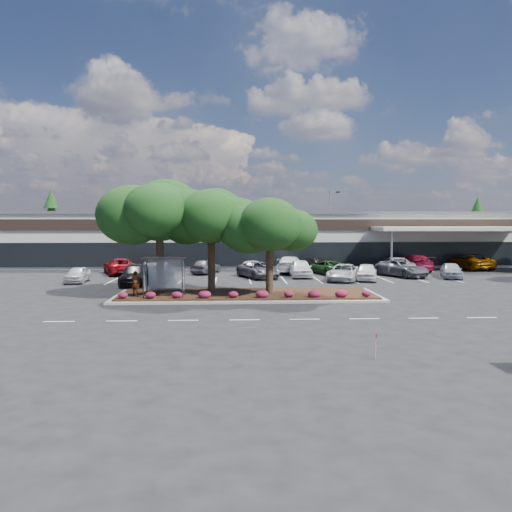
{
  "coord_description": "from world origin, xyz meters",
  "views": [
    {
      "loc": [
        -3.01,
        -29.94,
        5.19
      ],
      "look_at": [
        -1.27,
        7.01,
        2.6
      ],
      "focal_mm": 35.0,
      "sensor_mm": 36.0,
      "label": 1
    }
  ],
  "objects_px": {
    "car_0": "(78,275)",
    "light_pole": "(330,233)",
    "survey_stake": "(376,342)",
    "car_1": "(134,275)"
  },
  "relations": [
    {
      "from": "light_pole",
      "to": "survey_stake",
      "type": "relative_size",
      "value": 8.86
    },
    {
      "from": "car_0",
      "to": "car_1",
      "type": "height_order",
      "value": "car_1"
    },
    {
      "from": "survey_stake",
      "to": "car_1",
      "type": "height_order",
      "value": "car_1"
    },
    {
      "from": "car_0",
      "to": "light_pole",
      "type": "bearing_deg",
      "value": 29.78
    },
    {
      "from": "light_pole",
      "to": "survey_stake",
      "type": "bearing_deg",
      "value": -98.66
    },
    {
      "from": "car_1",
      "to": "survey_stake",
      "type": "bearing_deg",
      "value": -65.53
    },
    {
      "from": "light_pole",
      "to": "car_0",
      "type": "distance_m",
      "value": 29.05
    },
    {
      "from": "car_0",
      "to": "car_1",
      "type": "xyz_separation_m",
      "value": [
        5.12,
        -1.8,
        0.12
      ]
    },
    {
      "from": "survey_stake",
      "to": "car_0",
      "type": "distance_m",
      "value": 30.71
    },
    {
      "from": "light_pole",
      "to": "car_0",
      "type": "xyz_separation_m",
      "value": [
        -24.58,
        -15.15,
        -3.19
      ]
    }
  ]
}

